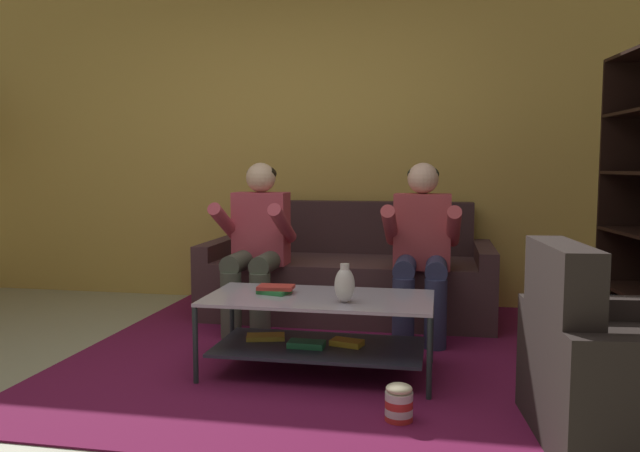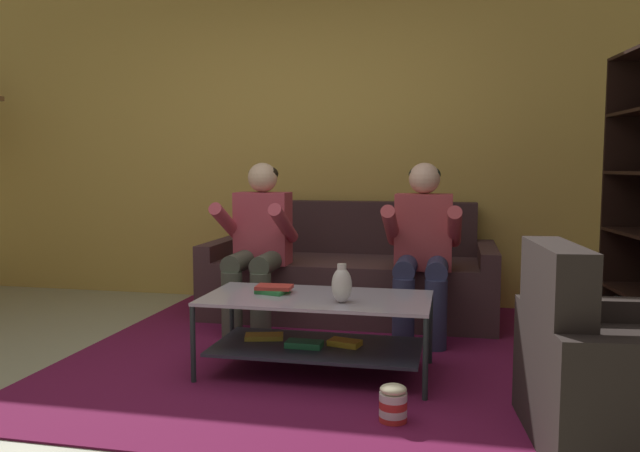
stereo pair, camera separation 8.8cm
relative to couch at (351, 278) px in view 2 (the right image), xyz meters
name	(u,v)px [view 2 (the right image)]	position (x,y,z in m)	size (l,w,h in m)	color
ground	(212,405)	(-0.36, -1.94, -0.29)	(16.80, 16.80, 0.00)	#A6A88A
back_partition	(320,130)	(-0.36, 0.52, 1.16)	(8.40, 0.12, 2.90)	gold
couch	(351,278)	(0.00, 0.00, 0.00)	(2.15, 0.90, 0.86)	#492F31
person_seated_left	(258,238)	(-0.57, -0.54, 0.35)	(0.50, 0.58, 1.17)	#4F5645
person_seated_right	(423,242)	(0.57, -0.54, 0.35)	(0.50, 0.58, 1.17)	#333659
coffee_table	(316,323)	(0.04, -1.39, 0.00)	(1.24, 0.61, 0.44)	#BCB3C5
area_rug	(333,344)	(0.02, -0.82, -0.29)	(3.00, 3.34, 0.01)	maroon
vase	(342,284)	(0.20, -1.51, 0.24)	(0.11, 0.11, 0.20)	silver
book_stack	(273,289)	(-0.22, -1.36, 0.17)	(0.20, 0.16, 0.04)	#308D43
armchair	(638,382)	(1.50, -2.02, -0.01)	(0.97, 0.89, 0.83)	#2B2320
popcorn_tub	(393,404)	(0.52, -1.97, -0.20)	(0.13, 0.13, 0.18)	red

